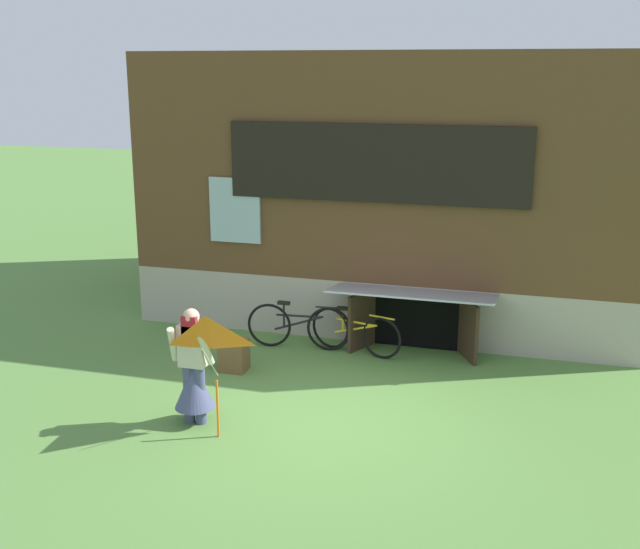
# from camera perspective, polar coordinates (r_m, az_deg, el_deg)

# --- Properties ---
(ground_plane) EXTENTS (60.00, 60.00, 0.00)m
(ground_plane) POSITION_cam_1_polar(r_m,az_deg,el_deg) (10.52, 0.27, -10.29)
(ground_plane) COLOR #56843D
(log_house) EXTENTS (8.59, 6.48, 4.72)m
(log_house) POSITION_cam_1_polar(r_m,az_deg,el_deg) (15.21, 6.19, 6.81)
(log_house) COLOR #ADA393
(log_house) RESTS_ON ground_plane
(person) EXTENTS (0.61, 0.52, 1.54)m
(person) POSITION_cam_1_polar(r_m,az_deg,el_deg) (10.24, -9.16, -7.26)
(person) COLOR #474C75
(person) RESTS_ON ground_plane
(kite) EXTENTS (0.89, 0.79, 1.57)m
(kite) POSITION_cam_1_polar(r_m,az_deg,el_deg) (9.47, -8.25, -5.13)
(kite) COLOR orange
(kite) RESTS_ON ground_plane
(bicycle_yellow) EXTENTS (1.57, 0.47, 0.74)m
(bicycle_yellow) POSITION_cam_1_polar(r_m,az_deg,el_deg) (12.61, 2.59, -4.17)
(bicycle_yellow) COLOR black
(bicycle_yellow) RESTS_ON ground_plane
(bicycle_black) EXTENTS (1.73, 0.20, 0.79)m
(bicycle_black) POSITION_cam_1_polar(r_m,az_deg,el_deg) (12.80, -1.55, -3.76)
(bicycle_black) COLOR black
(bicycle_black) RESTS_ON ground_plane
(wooden_crate) EXTENTS (0.40, 0.34, 0.50)m
(wooden_crate) POSITION_cam_1_polar(r_m,az_deg,el_deg) (12.01, -6.27, -5.81)
(wooden_crate) COLOR brown
(wooden_crate) RESTS_ON ground_plane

